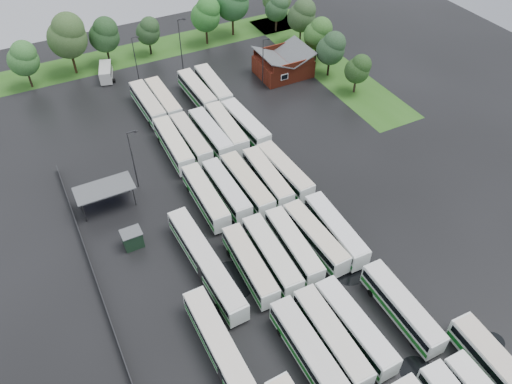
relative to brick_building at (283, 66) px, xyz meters
name	(u,v)px	position (x,y,z in m)	size (l,w,h in m)	color
ground	(285,267)	(-24.00, -42.77, -1.87)	(160.00, 160.00, 0.00)	black
brick_building	(283,66)	(0.00, 0.00, 0.00)	(10.07, 8.60, 5.39)	maroon
wash_shed	(104,189)	(-41.20, -20.74, 1.12)	(8.20, 4.20, 3.58)	#2D2D30
utility_hut	(132,239)	(-40.20, -30.17, -0.55)	(2.70, 2.20, 2.62)	black
grass_strip_north	(143,52)	(-22.00, 22.03, -1.86)	(80.00, 10.00, 0.01)	#285817
grass_strip_east	(325,63)	(10.00, 0.03, -1.86)	(10.00, 50.00, 0.01)	#285817
west_fence	(97,284)	(-46.20, -34.77, -1.27)	(0.10, 50.00, 1.20)	#2D2D30
bus_r1c0	(308,351)	(-28.22, -55.09, 0.07)	(2.72, 12.64, 3.52)	white
bus_r1c1	(331,337)	(-25.12, -54.86, 0.05)	(2.85, 12.57, 3.49)	white
bus_r1c2	(355,326)	(-22.03, -54.92, 0.05)	(2.94, 12.55, 3.48)	white
bus_r1c4	(402,307)	(-15.69, -55.33, 0.01)	(2.75, 12.30, 3.42)	white
bus_r2c0	(250,265)	(-28.50, -41.64, -0.02)	(2.98, 12.14, 3.36)	white
bus_r2c1	(271,255)	(-25.37, -41.58, 0.05)	(3.10, 12.59, 3.48)	white
bus_r2c2	(293,245)	(-22.04, -41.42, -0.02)	(3.12, 12.19, 3.36)	white
bus_r2c3	(315,237)	(-18.77, -41.51, 0.00)	(3.04, 12.25, 3.38)	white
bus_r2c4	(335,230)	(-15.68, -41.67, 0.03)	(3.01, 12.47, 3.45)	white
bus_r3c0	(206,197)	(-28.57, -27.74, 0.03)	(2.79, 12.39, 3.44)	white
bus_r3c1	(227,190)	(-25.29, -27.79, -0.02)	(2.61, 12.09, 3.36)	white
bus_r3c2	(247,184)	(-22.15, -28.15, 0.08)	(2.86, 12.72, 3.53)	white
bus_r3c3	(267,178)	(-18.76, -28.20, 0.02)	(2.94, 12.37, 3.43)	white
bus_r3c4	(285,171)	(-15.75, -28.09, 0.03)	(3.23, 12.52, 3.45)	white
bus_r4c0	(174,145)	(-28.37, -14.26, 0.08)	(2.98, 12.79, 3.54)	white
bus_r4c1	(191,139)	(-25.31, -14.10, 0.03)	(2.67, 12.37, 3.44)	white
bus_r4c2	(211,134)	(-21.90, -14.29, 0.04)	(2.82, 12.48, 3.46)	white
bus_r4c3	(227,129)	(-18.96, -14.17, 0.08)	(3.11, 12.80, 3.54)	white
bus_r4c4	(245,124)	(-15.60, -14.48, 0.08)	(3.33, 12.82, 3.54)	white
bus_r5c0	(148,104)	(-28.25, -0.81, 0.06)	(2.89, 12.60, 3.49)	white
bus_r5c1	(164,100)	(-25.35, -0.93, 0.04)	(2.79, 12.48, 3.47)	white
bus_r5c3	(197,91)	(-18.85, -1.01, 0.06)	(2.90, 12.61, 3.50)	white
bus_r5c4	(213,87)	(-15.59, -0.97, 0.09)	(3.13, 12.87, 3.56)	white
artic_bus_west_b	(206,263)	(-33.28, -38.83, 0.02)	(3.29, 18.41, 3.40)	white
artic_bus_west_c	(227,361)	(-36.49, -52.15, 0.03)	(2.75, 18.42, 3.42)	white
minibus	(106,72)	(-31.81, 14.64, -0.42)	(3.78, 6.36, 2.61)	silver
tree_north_0	(23,58)	(-45.41, 18.08, 4.26)	(5.75, 5.75, 9.52)	black
tree_north_1	(68,35)	(-36.54, 19.54, 6.18)	(7.55, 7.55, 12.50)	#372614
tree_north_2	(105,34)	(-29.55, 20.20, 4.57)	(6.04, 6.04, 10.00)	black
tree_north_3	(149,31)	(-20.63, 20.21, 3.41)	(4.95, 4.95, 8.20)	black
tree_north_4	(206,14)	(-8.04, 19.14, 4.83)	(6.28, 6.28, 10.41)	black
tree_north_5	(233,0)	(-1.09, 20.46, 6.02)	(7.40, 7.40, 12.26)	black
tree_east_0	(358,69)	(8.94, -12.15, 3.11)	(4.71, 4.68, 7.75)	#2F231A
tree_east_1	(332,48)	(7.97, -4.55, 4.04)	(5.55, 5.55, 9.19)	black
tree_east_2	(319,33)	(9.10, 1.85, 4.10)	(5.61, 5.61, 9.29)	#392B1E
tree_east_3	(302,15)	(10.12, 9.90, 4.58)	(6.04, 6.04, 10.01)	black
tree_east_4	(277,7)	(8.44, 17.77, 3.63)	(5.16, 5.16, 8.54)	#392A1E
lamp_post_ne	(264,59)	(-5.43, -1.83, 3.66)	(1.47, 0.29, 9.52)	#2D2D30
lamp_post_nw	(133,156)	(-35.91, -19.05, 3.98)	(1.55, 0.30, 10.07)	#2D2D30
lamp_post_back_w	(135,56)	(-26.40, 10.59, 3.49)	(1.42, 0.28, 9.22)	#2D2D30
lamp_post_back_e	(181,41)	(-17.05, 10.76, 4.36)	(1.65, 0.32, 10.72)	#2D2D30
puddle_1	(417,372)	(-18.41, -61.84, -1.86)	(3.89, 3.89, 0.01)	black
puddle_2	(231,281)	(-31.12, -41.51, -1.86)	(6.35, 6.35, 0.01)	black
puddle_3	(348,272)	(-17.24, -47.23, -1.86)	(4.21, 4.21, 0.01)	black
puddle_4	(494,341)	(-8.10, -62.92, -1.86)	(2.34, 2.34, 0.01)	black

